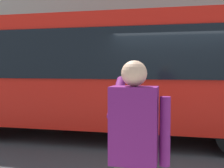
% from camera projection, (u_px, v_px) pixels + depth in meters
% --- Properties ---
extents(ground_plane, '(60.00, 60.00, 0.00)m').
position_uv_depth(ground_plane, '(174.00, 146.00, 6.58)').
color(ground_plane, '#38383A').
extents(red_bus, '(9.05, 2.54, 3.08)m').
position_uv_depth(red_bus, '(106.00, 72.00, 7.33)').
color(red_bus, red).
rests_on(red_bus, ground_plane).
extents(pedestrian_photographer, '(0.53, 0.52, 1.70)m').
position_uv_depth(pedestrian_photographer, '(134.00, 143.00, 2.44)').
color(pedestrian_photographer, '#4C4238').
rests_on(pedestrian_photographer, sidewalk_curb).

